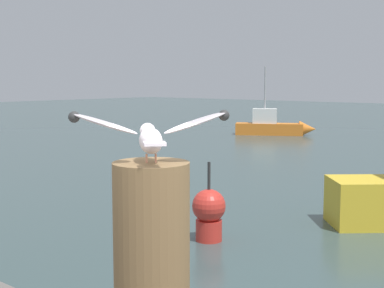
{
  "coord_description": "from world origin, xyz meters",
  "views": [
    {
      "loc": [
        0.86,
        -1.97,
        2.67
      ],
      "look_at": [
        -0.65,
        -0.19,
        2.39
      ],
      "focal_mm": 51.72,
      "sensor_mm": 36.0,
      "label": 1
    }
  ],
  "objects": [
    {
      "name": "seagull",
      "position": [
        -0.65,
        -0.43,
        2.46
      ],
      "size": [
        0.48,
        0.54,
        0.2
      ],
      "color": "tan",
      "rests_on": "mooring_post"
    },
    {
      "name": "channel_buoy",
      "position": [
        -4.71,
        5.06,
        0.48
      ],
      "size": [
        0.56,
        0.56,
        1.33
      ],
      "color": "red",
      "rests_on": "ground_plane"
    },
    {
      "name": "boat_orange",
      "position": [
        -13.31,
        21.06,
        0.43
      ],
      "size": [
        3.72,
        2.68,
        3.39
      ],
      "color": "orange",
      "rests_on": "ground_plane"
    }
  ]
}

